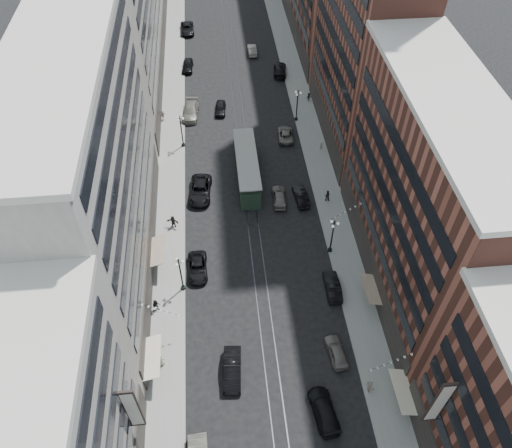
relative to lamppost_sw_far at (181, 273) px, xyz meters
name	(u,v)px	position (x,y,z in m)	size (l,w,h in m)	color
ground	(240,124)	(9.20, 32.00, -3.10)	(220.00, 220.00, 0.00)	black
sidewalk_west	(173,93)	(-1.80, 42.00, -3.02)	(4.00, 180.00, 0.15)	gray
sidewalk_east	(297,86)	(20.20, 42.00, -3.02)	(4.00, 180.00, 0.15)	gray
rail_west	(232,90)	(8.50, 42.00, -3.09)	(0.12, 180.00, 0.02)	#2D2D33
rail_east	(240,90)	(9.90, 42.00, -3.09)	(0.12, 180.00, 0.02)	#2D2D33
building_west_mid	(94,177)	(-7.80, 5.00, 10.90)	(8.00, 36.00, 28.00)	#9D998B
building_east_mid	(423,202)	(26.20, 0.00, 8.90)	(8.00, 30.00, 24.00)	brown
building_east_tower	(370,0)	(26.20, 28.00, 17.90)	(8.00, 26.00, 42.00)	brown
lamppost_sw_far	(181,273)	(0.00, 0.00, 0.00)	(1.03, 1.14, 5.52)	black
lamppost_sw_mid	(181,130)	(0.00, 27.00, 0.00)	(1.03, 1.14, 5.52)	black
lamppost_se_far	(332,235)	(18.40, 4.00, 0.00)	(1.03, 1.14, 5.52)	black
lamppost_se_mid	(297,104)	(18.40, 32.00, 0.00)	(1.03, 1.14, 5.52)	black
streetcar	(247,168)	(9.20, 18.89, -1.37)	(2.99, 13.52, 3.74)	#273D2D
car_2	(197,268)	(1.75, 2.48, -2.39)	(2.33, 5.05, 1.40)	black
car_4	(336,352)	(16.21, -10.20, -2.38)	(1.70, 4.22, 1.44)	slate
car_5	(232,370)	(5.07, -11.22, -2.25)	(1.80, 5.16, 1.70)	black
car_6	(324,411)	(13.70, -16.32, -2.33)	(2.14, 5.27, 1.53)	black
pedestrian_1	(161,360)	(-2.24, -9.48, -2.04)	(0.88, 0.48, 1.81)	beige
pedestrian_2	(156,305)	(-2.97, -2.73, -2.03)	(0.89, 0.49, 1.83)	black
pedestrian_4	(370,387)	(18.70, -14.55, -1.99)	(1.13, 0.51, 1.92)	beige
car_7	(200,190)	(2.40, 15.93, -2.22)	(2.92, 6.32, 1.76)	black
car_8	(191,111)	(1.25, 35.07, -2.22)	(2.45, 6.03, 1.75)	slate
car_9	(188,66)	(0.80, 49.74, -2.30)	(1.87, 4.65, 1.59)	black
car_10	(301,196)	(16.21, 13.53, -2.35)	(1.59, 4.55, 1.50)	black
car_11	(285,134)	(16.00, 27.63, -2.41)	(2.27, 4.92, 1.37)	slate
car_12	(280,69)	(17.60, 46.69, -2.28)	(2.27, 5.59, 1.62)	black
car_13	(220,108)	(6.18, 35.60, -2.38)	(1.70, 4.22, 1.44)	black
car_14	(252,50)	(13.26, 54.42, -2.35)	(1.57, 4.50, 1.48)	gray
pedestrian_5	(173,222)	(-1.27, 10.14, -2.05)	(1.66, 0.48, 1.79)	black
pedestrian_6	(163,115)	(-3.28, 34.11, -2.05)	(1.05, 0.48, 1.80)	beige
pedestrian_7	(327,196)	(19.75, 13.01, -2.09)	(0.83, 0.46, 1.71)	black
pedestrian_8	(321,145)	(20.97, 23.91, -2.10)	(0.61, 0.40, 1.69)	#B5A796
pedestrian_9	(309,97)	(21.35, 37.07, -2.15)	(1.03, 0.43, 1.60)	black
car_extra_0	(187,29)	(0.80, 64.37, -2.30)	(2.64, 5.73, 1.59)	black
car_extra_1	(333,286)	(17.50, -1.90, -2.34)	(1.61, 4.62, 1.52)	black
car_extra_2	(279,197)	(13.23, 13.66, -2.29)	(1.89, 4.71, 1.60)	#636058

